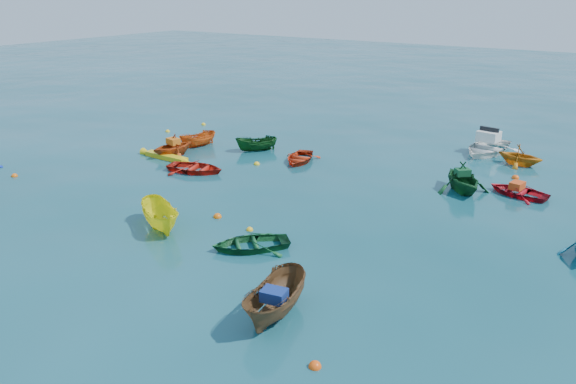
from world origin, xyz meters
The scene contains 27 objects.
ground centered at (0.00, 0.00, 0.00)m, with size 160.00×160.00×0.00m, color #093E47.
sampan_brown_mid centered at (5.16, -3.48, 0.00)m, with size 1.27×3.38×1.31m, color brown.
dinghy_orange_w centered at (-9.71, 7.37, 0.00)m, with size 2.30×2.67×1.40m, color #BE4211.
sampan_yellow_mid centered at (-2.56, -0.66, 0.00)m, with size 1.22×3.23×1.25m, color yellow.
dinghy_green_e centered at (1.65, -0.11, 0.00)m, with size 2.13×2.98×0.62m, color #135127.
dinghy_red_nw centered at (-6.52, 5.78, 0.00)m, with size 2.26×3.16×0.66m, color #B41B0F.
sampan_orange_n centered at (-9.85, 9.70, 0.00)m, with size 1.00×2.65×1.02m, color #D55614.
dinghy_green_n centered at (6.46, 10.70, 0.00)m, with size 2.57×2.98×1.57m, color #11491F.
dinghy_red_ne centered at (8.90, 11.66, 0.00)m, with size 2.00×2.79×0.58m, color #AF0E1A.
dinghy_red_far centered at (-2.86, 10.54, 0.00)m, with size 2.08×2.91×0.60m, color red.
dinghy_orange_far centered at (7.85, 16.76, 0.00)m, with size 2.10×2.44×1.28m, color orange.
sampan_green_far centered at (-6.21, 10.94, 0.00)m, with size 0.97×2.57×0.99m, color #0F4315.
kayak_yellow centered at (-9.57, 6.65, 0.00)m, with size 0.54×3.71×0.37m, color gold, non-canonical shape.
motorboat_white centered at (5.66, 18.22, 0.00)m, with size 3.07×4.29×1.49m, color white.
tarp_blue_a centered at (5.19, -3.63, 0.83)m, with size 0.74×0.56×0.36m, color navy.
tarp_orange_a centered at (-9.70, 7.42, 0.88)m, with size 0.74×0.56×0.36m, color orange.
tarp_green_b centered at (6.39, 10.78, 0.95)m, with size 0.69×0.52×0.33m, color #134E28.
tarp_orange_b centered at (8.80, 11.68, 0.46)m, with size 0.72×0.55×0.35m, color #DE4716.
buoy_or_a centered at (-14.00, -0.08, 0.00)m, with size 0.33×0.33×0.33m, color #E6600C.
buoy_ye_a centered at (0.59, 1.22, 0.00)m, with size 0.29×0.29×0.29m, color yellow.
buoy_or_b centered at (7.38, -4.90, 0.00)m, with size 0.35×0.35×0.35m, color #FC510D.
buoy_ye_b centered at (-14.16, 11.36, 0.00)m, with size 0.32×0.32×0.32m, color yellow.
buoy_or_c centered at (-1.41, 1.55, 0.00)m, with size 0.38×0.38×0.38m, color orange.
buoy_ye_c centered at (-4.54, 8.67, 0.00)m, with size 0.35×0.35×0.35m, color yellow.
buoy_or_d centered at (6.26, 11.58, 0.00)m, with size 0.30×0.30×0.30m, color orange.
buoy_ye_d centered at (-13.47, 14.29, 0.00)m, with size 0.32×0.32×0.32m, color yellow.
buoy_or_e centered at (8.22, 14.20, 0.00)m, with size 0.39×0.39×0.39m, color #FF550D.
Camera 1 is at (13.57, -15.59, 9.50)m, focal length 35.00 mm.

